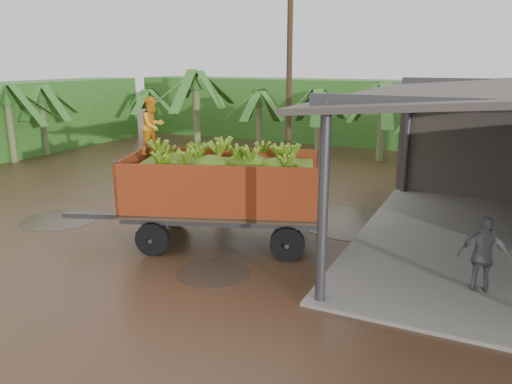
% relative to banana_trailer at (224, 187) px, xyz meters
% --- Properties ---
extents(ground, '(100.00, 100.00, 0.00)m').
position_rel_banana_trailer_xyz_m(ground, '(-1.93, 1.51, -1.51)').
color(ground, black).
rests_on(ground, ground).
extents(hedge_north, '(22.00, 3.00, 3.60)m').
position_rel_banana_trailer_xyz_m(hedge_north, '(-3.93, 17.51, 0.29)').
color(hedge_north, '#2D661E').
rests_on(hedge_north, ground).
extents(banana_trailer, '(6.99, 3.97, 3.79)m').
position_rel_banana_trailer_xyz_m(banana_trailer, '(0.00, 0.00, 0.00)').
color(banana_trailer, '#BD401B').
rests_on(banana_trailer, ground).
extents(man_blue, '(0.70, 0.58, 1.64)m').
position_rel_banana_trailer_xyz_m(man_blue, '(-1.47, 2.48, -0.69)').
color(man_blue, '#6878BE').
rests_on(man_blue, ground).
extents(man_grey, '(1.03, 0.55, 1.67)m').
position_rel_banana_trailer_xyz_m(man_grey, '(6.22, -0.38, -0.67)').
color(man_grey, slate).
rests_on(man_grey, ground).
extents(utility_pole, '(1.20, 0.24, 8.29)m').
position_rel_banana_trailer_xyz_m(utility_pole, '(-1.92, 9.10, 2.69)').
color(utility_pole, '#47301E').
rests_on(utility_pole, ground).
extents(banana_plants, '(24.82, 20.48, 4.27)m').
position_rel_banana_trailer_xyz_m(banana_plants, '(-7.54, 7.57, 0.35)').
color(banana_plants, '#2D661E').
rests_on(banana_plants, ground).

